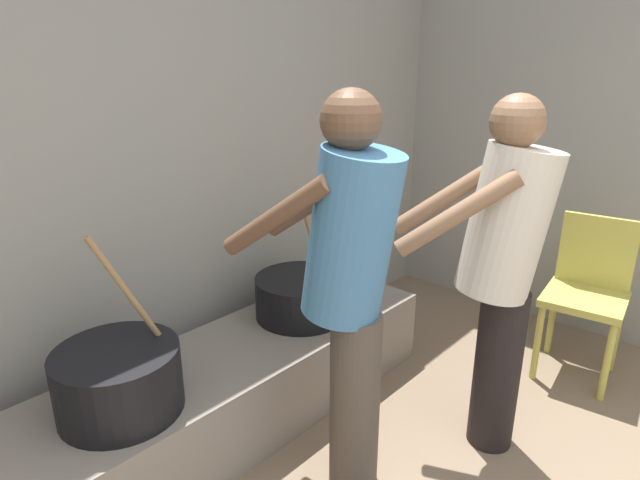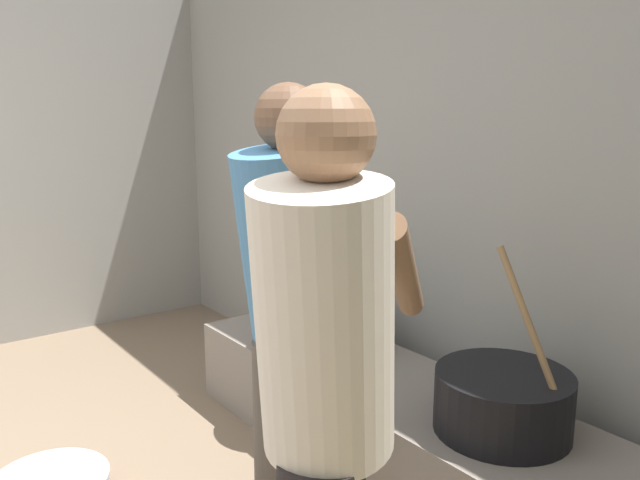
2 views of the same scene
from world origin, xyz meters
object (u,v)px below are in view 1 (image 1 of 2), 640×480
(cook_in_blue_shirt, at_px, (350,279))
(chair_olive, at_px, (588,289))
(cooking_pot_main, at_px, (301,296))
(cooking_pot_secondary, at_px, (119,380))
(cook_in_cream_shirt, at_px, (502,261))

(cook_in_blue_shirt, height_order, chair_olive, cook_in_blue_shirt)
(cook_in_blue_shirt, bearing_deg, chair_olive, -16.16)
(cooking_pot_main, height_order, chair_olive, cooking_pot_main)
(cooking_pot_secondary, bearing_deg, cooking_pot_main, 2.50)
(cooking_pot_secondary, distance_m, cook_in_cream_shirt, 1.59)
(cooking_pot_main, xyz_separation_m, cooking_pot_secondary, (-1.03, -0.05, 0.02))
(cook_in_blue_shirt, relative_size, chair_olive, 1.81)
(cooking_pot_secondary, relative_size, cook_in_blue_shirt, 0.45)
(cook_in_cream_shirt, bearing_deg, cooking_pot_main, 102.75)
(cooking_pot_main, relative_size, cooking_pot_secondary, 0.94)
(cooking_pot_main, height_order, cook_in_cream_shirt, cook_in_cream_shirt)
(chair_olive, bearing_deg, cooking_pot_secondary, 154.50)
(cooking_pot_main, bearing_deg, cook_in_cream_shirt, -77.25)
(chair_olive, bearing_deg, cook_in_blue_shirt, 163.84)
(cook_in_blue_shirt, distance_m, chair_olive, 1.63)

